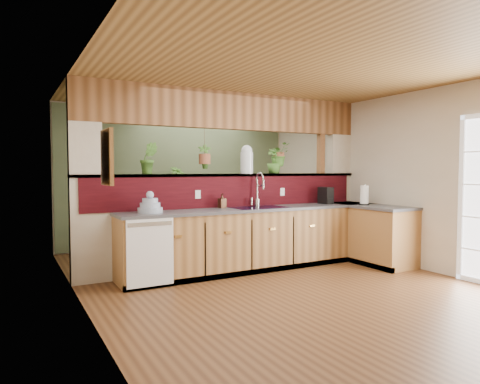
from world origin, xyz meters
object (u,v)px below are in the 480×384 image
faucet (259,188)px  shelving_console (154,222)px  glass_jar (247,159)px  coffee_maker (326,196)px  paper_towel (364,196)px  soap_dispenser (222,201)px  dish_stack (150,206)px

faucet → shelving_console: (-0.94, 2.12, -0.67)m
glass_jar → shelving_console: 2.36m
coffee_maker → paper_towel: 0.60m
faucet → paper_towel: bearing=-20.2°
glass_jar → shelving_console: bearing=114.4°
soap_dispenser → paper_towel: bearing=-15.2°
coffee_maker → paper_towel: size_ratio=0.83×
coffee_maker → glass_jar: (-1.28, 0.33, 0.58)m
dish_stack → soap_dispenser: dish_stack is taller
paper_towel → shelving_console: bearing=132.9°
soap_dispenser → dish_stack: bearing=-171.6°
coffee_maker → dish_stack: bearing=179.8°
coffee_maker → shelving_console: (-2.15, 2.23, -0.52)m
faucet → shelving_console: faucet is taller
glass_jar → faucet: bearing=-71.2°
faucet → coffee_maker: bearing=-5.3°
soap_dispenser → shelving_console: size_ratio=0.15×
dish_stack → shelving_console: bearing=71.2°
shelving_console → faucet: bearing=-88.6°
faucet → soap_dispenser: (-0.60, 0.01, -0.17)m
faucet → shelving_console: 2.42m
dish_stack → soap_dispenser: size_ratio=1.53×
faucet → glass_jar: bearing=108.8°
faucet → glass_jar: (-0.08, 0.22, 0.43)m
dish_stack → shelving_console: size_ratio=0.22×
glass_jar → shelving_console: size_ratio=0.31×
coffee_maker → glass_jar: 1.45m
faucet → dish_stack: (-1.71, -0.15, -0.19)m
faucet → dish_stack: bearing=-175.0°
faucet → soap_dispenser: 0.63m
dish_stack → glass_jar: (1.63, 0.37, 0.62)m
dish_stack → glass_jar: size_ratio=0.74×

